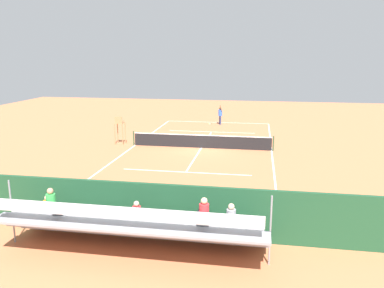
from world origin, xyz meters
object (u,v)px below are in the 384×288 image
Objects in this scene: tennis_racket at (210,124)px; umpire_chair at (120,127)px; tennis_ball_near at (230,131)px; tennis_net at (201,141)px; tennis_player at (220,114)px; courtside_bench at (193,215)px; equipment_bag at (154,222)px; bleacher_stand at (136,226)px.

umpire_chair is at bearing 60.55° from tennis_racket.
umpire_chair is at bearing 39.58° from tennis_ball_near.
tennis_net is 4.81× the size of umpire_chair.
tennis_racket is (0.99, -0.09, -1.00)m from tennis_player.
courtside_bench is 2.00× the size of equipment_bag.
equipment_bag is 1.54× the size of tennis_racket.
tennis_net is 10.00m from tennis_racket.
tennis_net is 13.37m from courtside_bench.
tennis_ball_near is (0.04, -19.82, -0.53)m from courtside_bench.
equipment_bag is 13.64× the size of tennis_ball_near.
tennis_net is at bearing 93.63° from tennis_racket.
courtside_bench is (-7.84, 13.38, -0.76)m from umpire_chair.
tennis_net is 17.58× the size of tennis_racket.
equipment_bag reaches higher than tennis_ball_near.
tennis_racket is at bearing -56.91° from tennis_ball_near.
tennis_ball_near is at bearing -89.87° from courtside_bench.
tennis_player is 29.18× the size of tennis_ball_near.
tennis_ball_near reaches higher than tennis_racket.
equipment_bag is at bearing 91.76° from tennis_racket.
tennis_racket is at bearing -119.45° from umpire_chair.
bleacher_stand is 16.66m from umpire_chair.
tennis_ball_near is (-1.24, 3.32, -0.98)m from tennis_player.
bleacher_stand is 5.03× the size of courtside_bench.
tennis_racket is (0.63, -9.97, -0.49)m from tennis_net.
tennis_net is 9.89m from tennis_player.
tennis_net is at bearing 87.91° from tennis_player.
courtside_bench is at bearing 95.58° from tennis_racket.
bleacher_stand reaches higher than tennis_player.
courtside_bench is 3.07× the size of tennis_racket.
umpire_chair is 15.52m from courtside_bench.
bleacher_stand is at bearing 85.91° from tennis_ball_near.
tennis_player is at bearing 174.66° from tennis_racket.
tennis_net is 6.25m from umpire_chair.
tennis_player is (-0.36, -9.87, 0.51)m from tennis_net.
courtside_bench is 0.93× the size of tennis_player.
tennis_ball_near is (-2.23, 3.42, 0.02)m from tennis_racket.
tennis_player is at bearing -90.67° from equipment_bag.
bleacher_stand is 2.65m from courtside_bench.
courtside_bench is 23.35m from tennis_racket.
umpire_chair is 32.42× the size of tennis_ball_near.
courtside_bench is (-1.61, -2.07, -0.37)m from bleacher_stand.
tennis_player is at bearing -90.75° from bleacher_stand.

